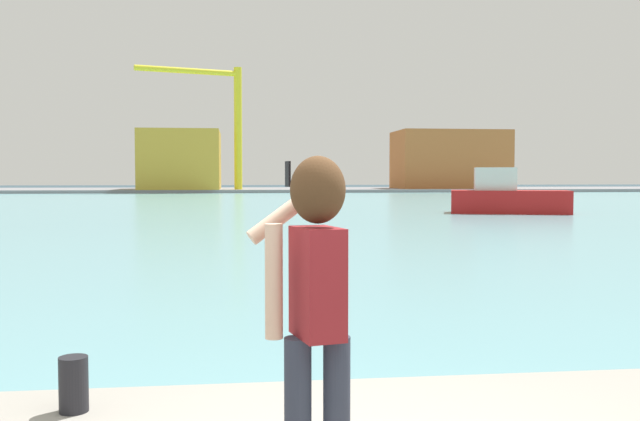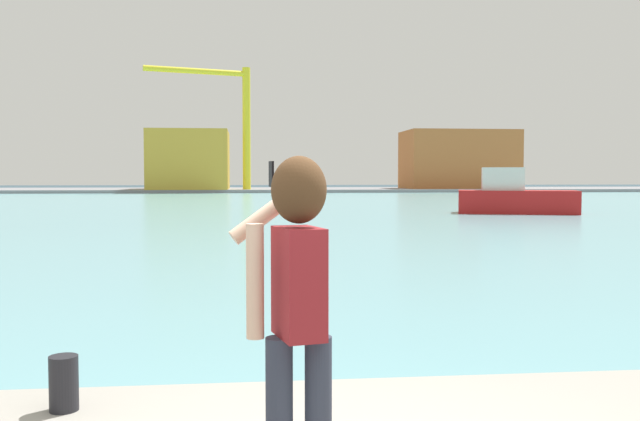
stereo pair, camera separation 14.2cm
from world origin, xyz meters
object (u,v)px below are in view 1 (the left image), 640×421
(person_photographer, at_px, (315,289))
(warehouse_left, at_px, (181,160))
(harbor_bollard, at_px, (74,384))
(port_crane, at_px, (224,112))
(boat_moored, at_px, (506,197))
(warehouse_right, at_px, (450,160))

(person_photographer, distance_m, warehouse_left, 88.46)
(harbor_bollard, xyz_separation_m, port_crane, (-0.39, 82.75, 9.45))
(harbor_bollard, xyz_separation_m, boat_moored, (16.12, 32.03, 0.28))
(port_crane, bearing_deg, warehouse_right, 10.25)
(harbor_bollard, distance_m, warehouse_left, 86.93)
(boat_moored, bearing_deg, warehouse_right, 93.13)
(port_crane, bearing_deg, boat_moored, -71.97)
(warehouse_left, bearing_deg, warehouse_right, 2.68)
(warehouse_left, relative_size, warehouse_right, 0.81)
(harbor_bollard, bearing_deg, warehouse_right, 70.87)
(harbor_bollard, distance_m, warehouse_right, 93.61)
(person_photographer, height_order, warehouse_left, warehouse_left)
(boat_moored, relative_size, warehouse_left, 0.56)
(boat_moored, relative_size, port_crane, 0.45)
(port_crane, bearing_deg, harbor_bollard, -89.73)
(person_photographer, bearing_deg, harbor_bollard, 33.60)
(person_photographer, xyz_separation_m, port_crane, (-1.92, 84.20, 8.57))
(harbor_bollard, xyz_separation_m, warehouse_right, (30.66, 88.37, 3.74))
(warehouse_right, height_order, port_crane, port_crane)
(boat_moored, relative_size, warehouse_right, 0.46)
(person_photographer, relative_size, boat_moored, 0.25)
(warehouse_right, bearing_deg, port_crane, -169.75)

